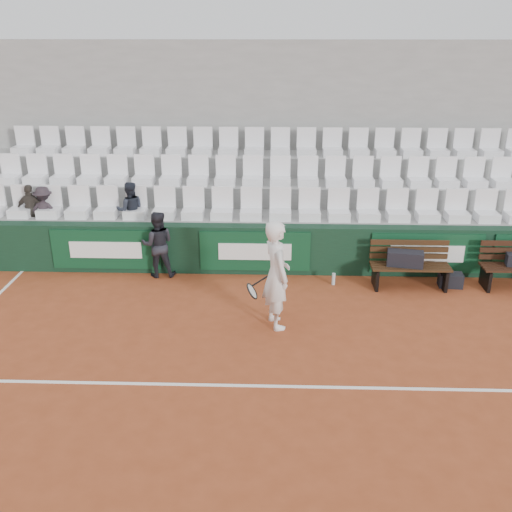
{
  "coord_description": "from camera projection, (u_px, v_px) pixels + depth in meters",
  "views": [
    {
      "loc": [
        0.16,
        -6.72,
        4.72
      ],
      "look_at": [
        -0.13,
        2.4,
        1.0
      ],
      "focal_mm": 40.0,
      "sensor_mm": 36.0,
      "label": 1
    }
  ],
  "objects": [
    {
      "name": "grandstand_rear_wall",
      "position": [
        268.0,
        136.0,
        13.8
      ],
      "size": [
        18.0,
        0.3,
        4.4
      ],
      "primitive_type": "cube",
      "color": "gray",
      "rests_on": "ground"
    },
    {
      "name": "grandstand_tier_mid",
      "position": [
        266.0,
        214.0,
        12.9
      ],
      "size": [
        18.0,
        0.95,
        1.45
      ],
      "primitive_type": "cube",
      "color": "gray",
      "rests_on": "ground"
    },
    {
      "name": "court_baseline",
      "position": [
        260.0,
        386.0,
        8.01
      ],
      "size": [
        18.0,
        0.06,
        0.01
      ],
      "primitive_type": "cube",
      "color": "white",
      "rests_on": "ground"
    },
    {
      "name": "ball_kid",
      "position": [
        158.0,
        244.0,
        11.29
      ],
      "size": [
        0.71,
        0.59,
        1.35
      ],
      "primitive_type": "imported",
      "rotation": [
        0.0,
        0.0,
        3.26
      ],
      "color": "black",
      "rests_on": "ground"
    },
    {
      "name": "water_bottle_far",
      "position": [
        449.0,
        281.0,
        10.97
      ],
      "size": [
        0.07,
        0.07,
        0.26
      ],
      "primitive_type": "cylinder",
      "color": "#ADBFC5",
      "rests_on": "ground"
    },
    {
      "name": "seat_row_mid",
      "position": [
        267.0,
        171.0,
        12.34
      ],
      "size": [
        11.9,
        0.44,
        0.63
      ],
      "primitive_type": "cube",
      "color": "white",
      "rests_on": "grandstand_tier_mid"
    },
    {
      "name": "spectator_a",
      "position": [
        42.0,
        191.0,
        11.73
      ],
      "size": [
        0.7,
        0.41,
        1.08
      ],
      "primitive_type": "imported",
      "rotation": [
        0.0,
        0.0,
        3.13
      ],
      "color": "#271F24",
      "rests_on": "grandstand_tier_front"
    },
    {
      "name": "ground",
      "position": [
        260.0,
        386.0,
        8.01
      ],
      "size": [
        80.0,
        80.0,
        0.0
      ],
      "primitive_type": "plane",
      "color": "#954121",
      "rests_on": "ground"
    },
    {
      "name": "tennis_player",
      "position": [
        276.0,
        275.0,
        9.31
      ],
      "size": [
        0.81,
        0.78,
        1.85
      ],
      "color": "silver",
      "rests_on": "ground"
    },
    {
      "name": "back_barrier",
      "position": [
        268.0,
        249.0,
        11.51
      ],
      "size": [
        18.0,
        0.34,
        1.0
      ],
      "color": "#10301E",
      "rests_on": "ground"
    },
    {
      "name": "seat_row_front",
      "position": [
        266.0,
        204.0,
        11.63
      ],
      "size": [
        11.9,
        0.44,
        0.63
      ],
      "primitive_type": "cube",
      "color": "white",
      "rests_on": "grandstand_tier_front"
    },
    {
      "name": "bench_left",
      "position": [
        409.0,
        276.0,
        10.95
      ],
      "size": [
        1.5,
        0.56,
        0.45
      ],
      "primitive_type": "cube",
      "color": "#372010",
      "rests_on": "ground"
    },
    {
      "name": "grandstand_tier_front",
      "position": [
        266.0,
        238.0,
        12.1
      ],
      "size": [
        18.0,
        0.95,
        1.0
      ],
      "primitive_type": "cube",
      "color": "gray",
      "rests_on": "ground"
    },
    {
      "name": "seat_row_back",
      "position": [
        267.0,
        142.0,
        13.05
      ],
      "size": [
        11.9,
        0.44,
        0.63
      ],
      "primitive_type": "cube",
      "color": "silver",
      "rests_on": "grandstand_tier_back"
    },
    {
      "name": "grandstand_tier_back",
      "position": [
        267.0,
        193.0,
        13.69
      ],
      "size": [
        18.0,
        0.95,
        1.9
      ],
      "primitive_type": "cube",
      "color": "#999997",
      "rests_on": "ground"
    },
    {
      "name": "water_bottle_near",
      "position": [
        334.0,
        279.0,
        11.09
      ],
      "size": [
        0.07,
        0.07,
        0.24
      ],
      "primitive_type": "cylinder",
      "color": "#B1C3C8",
      "rests_on": "ground"
    },
    {
      "name": "sports_bag_left",
      "position": [
        405.0,
        259.0,
        10.82
      ],
      "size": [
        0.71,
        0.4,
        0.29
      ],
      "primitive_type": "cube",
      "rotation": [
        0.0,
        0.0,
        -0.18
      ],
      "color": "black",
      "rests_on": "bench_left"
    },
    {
      "name": "sports_bag_ground",
      "position": [
        450.0,
        280.0,
        11.01
      ],
      "size": [
        0.47,
        0.31,
        0.27
      ],
      "primitive_type": "cube",
      "rotation": [
        0.0,
        0.0,
        -0.08
      ],
      "color": "black",
      "rests_on": "ground"
    },
    {
      "name": "spectator_b",
      "position": [
        29.0,
        190.0,
        11.73
      ],
      "size": [
        0.66,
        0.3,
        1.11
      ],
      "primitive_type": "imported",
      "rotation": [
        0.0,
        0.0,
        3.1
      ],
      "color": "#35302A",
      "rests_on": "grandstand_tier_front"
    },
    {
      "name": "spectator_c",
      "position": [
        129.0,
        189.0,
        11.66
      ],
      "size": [
        0.66,
        0.57,
        1.19
      ],
      "primitive_type": "imported",
      "rotation": [
        0.0,
        0.0,
        3.37
      ],
      "color": "#1D212C",
      "rests_on": "grandstand_tier_front"
    }
  ]
}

